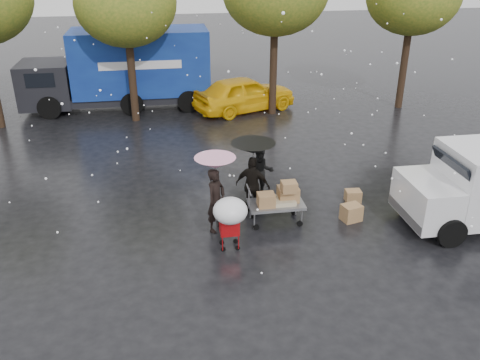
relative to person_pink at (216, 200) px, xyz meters
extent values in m
plane|color=black|center=(1.14, -0.34, -0.88)|extent=(90.00, 90.00, 0.00)
imported|color=black|center=(0.00, 0.00, 0.00)|extent=(0.73, 0.76, 1.76)
imported|color=black|center=(1.55, 1.75, -0.10)|extent=(0.76, 0.59, 1.56)
imported|color=black|center=(1.12, 0.78, -0.03)|extent=(1.07, 0.83, 1.69)
cylinder|color=#4C4C4C|center=(0.00, 0.00, 0.09)|extent=(0.02, 0.02, 1.94)
cone|color=pink|center=(0.00, 0.00, 1.06)|extent=(1.06, 1.06, 0.30)
sphere|color=#4C4C4C|center=(0.00, 0.00, 1.09)|extent=(0.06, 0.06, 0.06)
cylinder|color=#4C4C4C|center=(1.12, 0.78, 0.10)|extent=(0.02, 0.02, 1.96)
cone|color=black|center=(1.12, 0.78, 1.09)|extent=(1.21, 1.21, 0.30)
sphere|color=#4C4C4C|center=(1.12, 0.78, 1.12)|extent=(0.06, 0.06, 0.06)
cube|color=slate|center=(1.64, 0.13, -0.33)|extent=(1.50, 0.80, 0.08)
cylinder|color=slate|center=(0.89, 0.13, -0.08)|extent=(0.04, 0.04, 0.60)
cube|color=brown|center=(1.99, 0.23, -0.09)|extent=(0.55, 0.45, 0.40)
cube|color=brown|center=(1.34, 0.03, -0.11)|extent=(0.45, 0.40, 0.35)
cube|color=brown|center=(1.94, -0.02, 0.25)|extent=(0.40, 0.35, 0.28)
cube|color=tan|center=(1.69, 0.13, -0.23)|extent=(0.90, 0.55, 0.12)
cylinder|color=black|center=(1.04, -0.19, -0.80)|extent=(0.16, 0.05, 0.16)
cylinder|color=black|center=(1.04, 0.45, -0.80)|extent=(0.16, 0.05, 0.16)
cylinder|color=black|center=(2.24, -0.19, -0.80)|extent=(0.16, 0.05, 0.16)
cylinder|color=black|center=(2.24, 0.45, -0.80)|extent=(0.16, 0.05, 0.16)
cube|color=#A1090D|center=(0.22, -0.92, -0.23)|extent=(0.47, 0.41, 0.45)
cylinder|color=#A1090D|center=(0.22, -1.11, 0.14)|extent=(0.42, 0.02, 0.02)
cylinder|color=#4C4C4C|center=(0.22, -1.11, 0.07)|extent=(0.02, 0.02, 0.60)
ellipsoid|color=white|center=(0.22, -1.11, 0.27)|extent=(0.84, 0.84, 0.63)
cylinder|color=black|center=(0.04, -1.08, -0.82)|extent=(0.12, 0.04, 0.12)
cylinder|color=black|center=(0.04, -0.76, -0.82)|extent=(0.12, 0.04, 0.12)
cylinder|color=black|center=(0.40, -1.08, -0.82)|extent=(0.12, 0.04, 0.12)
cylinder|color=black|center=(0.40, -0.76, -0.82)|extent=(0.12, 0.04, 0.12)
cube|color=white|center=(5.52, -0.77, -0.03)|extent=(1.20, 1.95, 1.10)
cube|color=black|center=(6.07, -0.77, 0.82)|extent=(0.37, 1.70, 0.67)
cube|color=slate|center=(4.97, -0.77, -0.43)|extent=(0.12, 1.90, 0.25)
cylinder|color=black|center=(5.72, -1.72, -0.50)|extent=(0.76, 0.28, 0.76)
cylinder|color=black|center=(5.72, 0.18, -0.50)|extent=(0.76, 0.28, 0.76)
cube|color=navy|center=(-2.01, 11.60, 1.22)|extent=(6.00, 2.50, 2.80)
cube|color=black|center=(-6.21, 11.60, 0.37)|extent=(2.20, 2.40, 1.90)
cube|color=black|center=(-3.01, 11.60, -0.33)|extent=(8.00, 2.30, 0.35)
cube|color=white|center=(-2.01, 10.34, 1.32)|extent=(3.50, 0.03, 0.35)
cylinder|color=black|center=(-6.01, 10.45, -0.38)|extent=(1.00, 0.30, 1.00)
cylinder|color=black|center=(-6.01, 12.75, -0.38)|extent=(1.00, 0.30, 1.00)
cylinder|color=black|center=(-0.01, 10.45, -0.38)|extent=(1.00, 0.30, 1.00)
cylinder|color=black|center=(-0.01, 12.75, -0.38)|extent=(1.00, 0.30, 1.00)
cube|color=brown|center=(3.73, -0.09, -0.65)|extent=(0.60, 0.53, 0.46)
cube|color=brown|center=(4.18, 0.98, -0.70)|extent=(0.47, 0.38, 0.35)
imported|color=yellow|center=(2.49, 10.24, -0.09)|extent=(5.00, 3.42, 1.58)
cylinder|color=black|center=(-2.36, 9.66, 1.36)|extent=(0.32, 0.32, 4.48)
ellipsoid|color=#3C5E1B|center=(-2.36, 9.66, 3.92)|extent=(4.00, 4.00, 3.40)
cylinder|color=black|center=(3.64, 9.66, 1.57)|extent=(0.32, 0.32, 4.90)
cylinder|color=black|center=(9.64, 9.66, 1.43)|extent=(0.32, 0.32, 4.62)
camera|label=1|loc=(-1.24, -11.68, 6.13)|focal=38.00mm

